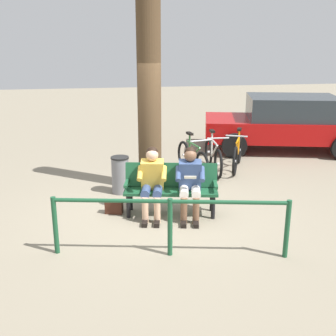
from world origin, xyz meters
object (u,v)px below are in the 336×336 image
Objects in this scene: bench at (171,185)px; parked_car at (286,122)px; tree_trunk at (149,87)px; litter_bin at (120,175)px; bicycle_black at (237,154)px; person_reading at (190,180)px; bicycle_silver at (213,156)px; bicycle_purple at (193,159)px; person_companion at (152,179)px; handbag at (114,207)px.

parked_car is at bearing -123.74° from bench.
tree_trunk is 1.79m from litter_bin.
person_reading is at bearing -9.54° from bicycle_black.
parked_car is at bearing 125.95° from bicycle_silver.
bicycle_silver and bicycle_purple have the same top height.
bench is 1.38× the size of person_companion.
bicycle_silver is (-1.56, -0.83, -1.68)m from tree_trunk.
person_reading is at bearing 153.13° from bench.
handbag is 0.19× the size of bicycle_black.
bicycle_purple is (-1.84, -1.91, 0.24)m from handbag.
bicycle_black is (-2.79, -1.15, -0.01)m from litter_bin.
handbag is at bearing -45.68° from bicycle_silver.
person_reading is 0.27× the size of parked_car.
person_companion is (0.63, -0.13, -0.00)m from person_reading.
bicycle_silver is at bearing -110.34° from bench.
bicycle_silver is (-1.71, -2.29, -0.30)m from person_companion.
person_reading reaches higher than bicycle_black.
bicycle_black is (-2.17, -0.93, -1.68)m from tree_trunk.
bicycle_purple is at bearing -151.85° from litter_bin.
tree_trunk is at bearing -160.51° from litter_bin.
bench is 2.26× the size of litter_bin.
bicycle_purple is (0.52, 0.16, 0.00)m from bicycle_silver.
litter_bin is at bearing 43.91° from parked_car.
person_reading is 3.05m from bicycle_black.
bench reaches higher than litter_bin.
parked_car is at bearing -142.71° from handbag.
litter_bin is 1.88m from bicycle_purple.
litter_bin is 0.47× the size of bicycle_black.
person_companion is 0.29× the size of tree_trunk.
person_companion reaches higher than bicycle_purple.
bicycle_purple reaches higher than bench.
bench is at bearing -16.41° from bicycle_black.
litter_bin is 2.42m from bicycle_silver.
litter_bin is 0.16× the size of parked_car.
tree_trunk is at bearing -42.44° from bicycle_black.
bicycle_black is at bearing -143.77° from handbag.
bicycle_silver reaches higher than handbag.
tree_trunk is 4.87m from parked_car.
litter_bin is 0.44× the size of bicycle_silver.
bicycle_purple is (-1.66, -0.89, -0.01)m from litter_bin.
handbag is 0.07× the size of parked_car.
person_reading is at bearing -25.02° from bicycle_purple.
tree_trunk reaches higher than bench.
handbag is 0.07× the size of tree_trunk.
litter_bin is at bearing -39.78° from person_reading.
bicycle_silver is (0.61, 0.10, 0.00)m from bicycle_black.
parked_car is at bearing 153.24° from bicycle_black.
handbag is 2.42m from tree_trunk.
person_companion reaches higher than litter_bin.
handbag is at bearing -54.95° from bicycle_purple.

